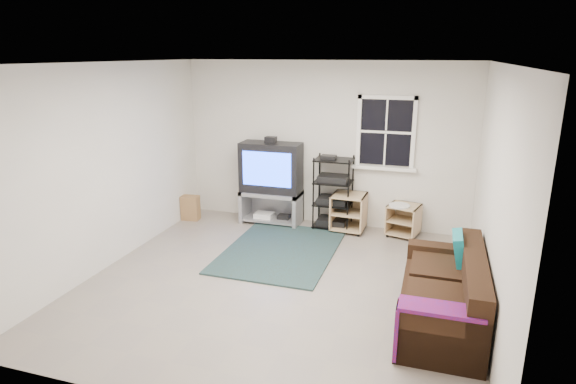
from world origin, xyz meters
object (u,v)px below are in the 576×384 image
(side_table_right, at_px, (404,217))
(sofa, at_px, (445,297))
(av_rack, at_px, (333,198))
(tv_unit, at_px, (271,176))
(side_table_left, at_px, (349,211))

(side_table_right, distance_m, sofa, 2.50)
(av_rack, distance_m, sofa, 2.96)
(av_rack, relative_size, side_table_right, 2.18)
(av_rack, relative_size, sofa, 0.65)
(tv_unit, relative_size, sofa, 0.80)
(av_rack, height_order, side_table_right, av_rack)
(tv_unit, bearing_deg, sofa, -41.12)
(side_table_right, bearing_deg, av_rack, -179.28)
(sofa, bearing_deg, tv_unit, 138.88)
(sofa, bearing_deg, side_table_left, 120.81)
(tv_unit, bearing_deg, side_table_left, 1.54)
(side_table_right, bearing_deg, side_table_left, -179.14)
(sofa, bearing_deg, av_rack, 125.28)
(side_table_right, height_order, sofa, sofa)
(av_rack, bearing_deg, side_table_right, 0.72)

